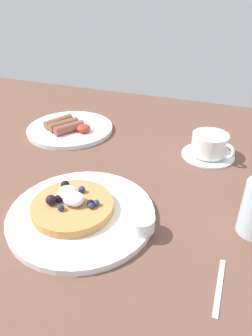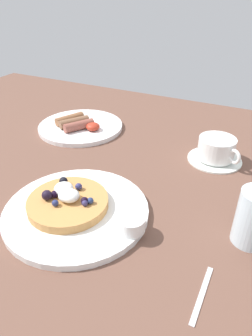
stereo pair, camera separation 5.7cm
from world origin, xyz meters
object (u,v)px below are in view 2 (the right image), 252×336
(pancake_plate, at_px, (78,211))
(coffee_saucer, at_px, (215,159))
(syrup_ramekin, at_px, (131,223))
(breakfast_plate, at_px, (81,127))
(coffee_cup, at_px, (217,148))
(teaspoon, at_px, (189,332))

(pancake_plate, height_order, coffee_saucer, pancake_plate)
(syrup_ramekin, distance_m, breakfast_plate, 0.47)
(pancake_plate, relative_size, coffee_saucer, 2.10)
(pancake_plate, distance_m, breakfast_plate, 0.40)
(syrup_ramekin, bearing_deg, coffee_cup, 76.97)
(coffee_saucer, bearing_deg, syrup_ramekin, -102.81)
(coffee_saucer, bearing_deg, coffee_cup, -32.22)
(coffee_cup, height_order, teaspoon, coffee_cup)
(pancake_plate, distance_m, syrup_ramekin, 0.12)
(coffee_saucer, height_order, coffee_cup, coffee_cup)
(syrup_ramekin, height_order, teaspoon, syrup_ramekin)
(syrup_ramekin, relative_size, teaspoon, 0.30)
(coffee_cup, bearing_deg, coffee_saucer, 147.78)
(breakfast_plate, distance_m, coffee_saucer, 0.41)
(breakfast_plate, bearing_deg, coffee_saucer, -1.40)
(pancake_plate, xyz_separation_m, coffee_cup, (0.19, 0.32, 0.03))
(pancake_plate, bearing_deg, teaspoon, -26.86)
(syrup_ramekin, xyz_separation_m, coffee_cup, (0.08, 0.33, 0.01))
(teaspoon, bearing_deg, coffee_saucer, 98.65)
(teaspoon, bearing_deg, breakfast_plate, 135.67)
(syrup_ramekin, relative_size, breakfast_plate, 0.20)
(syrup_ramekin, xyz_separation_m, breakfast_plate, (-0.33, 0.34, -0.02))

